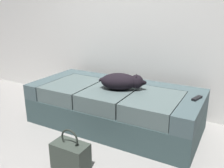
{
  "coord_description": "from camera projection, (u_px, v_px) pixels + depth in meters",
  "views": [
    {
      "loc": [
        1.24,
        -1.23,
        1.34
      ],
      "look_at": [
        0.0,
        1.02,
        0.53
      ],
      "focal_mm": 38.22,
      "sensor_mm": 36.0,
      "label": 1
    }
  ],
  "objects": [
    {
      "name": "dog_dark",
      "position": [
        122.0,
        81.0,
        2.64
      ],
      "size": [
        0.52,
        0.36,
        0.19
      ],
      "color": "black",
      "rests_on": "couch"
    },
    {
      "name": "handbag",
      "position": [
        71.0,
        155.0,
        2.07
      ],
      "size": [
        0.32,
        0.18,
        0.38
      ],
      "color": "#303831",
      "rests_on": "ground"
    },
    {
      "name": "tv_remote",
      "position": [
        197.0,
        98.0,
        2.37
      ],
      "size": [
        0.09,
        0.16,
        0.02
      ],
      "primitive_type": "cube",
      "rotation": [
        0.0,
        0.0,
        -0.3
      ],
      "color": "black",
      "rests_on": "couch"
    },
    {
      "name": "couch",
      "position": [
        114.0,
        106.0,
        2.82
      ],
      "size": [
        1.97,
        0.91,
        0.48
      ],
      "color": "#314546",
      "rests_on": "ground"
    },
    {
      "name": "back_wall",
      "position": [
        139.0,
        4.0,
        3.03
      ],
      "size": [
        6.4,
        0.1,
        2.8
      ],
      "primitive_type": "cube",
      "color": "silver",
      "rests_on": "ground"
    }
  ]
}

